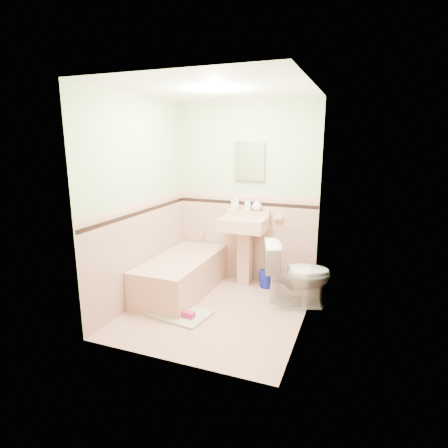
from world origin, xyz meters
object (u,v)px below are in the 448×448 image
(bathtub, at_px, (182,276))
(shoe, at_px, (187,314))
(medicine_cabinet, at_px, (249,161))
(soap_bottle_mid, at_px, (248,204))
(soap_bottle_left, at_px, (236,202))
(soap_bottle_right, at_px, (257,205))
(toilet, at_px, (297,274))
(sink, at_px, (243,252))
(bucket, at_px, (267,279))

(bathtub, bearing_deg, shoe, -58.02)
(medicine_cabinet, distance_m, soap_bottle_mid, 0.58)
(soap_bottle_left, bearing_deg, medicine_cabinet, 9.88)
(bathtub, bearing_deg, soap_bottle_left, 54.43)
(soap_bottle_left, height_order, soap_bottle_mid, soap_bottle_left)
(soap_bottle_right, height_order, shoe, soap_bottle_right)
(toilet, bearing_deg, medicine_cabinet, 36.05)
(bathtub, distance_m, soap_bottle_right, 1.39)
(toilet, relative_size, shoe, 4.86)
(soap_bottle_left, relative_size, soap_bottle_mid, 1.26)
(bathtub, height_order, shoe, bathtub)
(soap_bottle_mid, bearing_deg, toilet, -34.10)
(soap_bottle_left, bearing_deg, toilet, -29.34)
(sink, relative_size, soap_bottle_mid, 5.52)
(bathtub, xyz_separation_m, bucket, (1.01, 0.57, -0.11))
(medicine_cabinet, relative_size, shoe, 2.84)
(soap_bottle_left, relative_size, toilet, 0.27)
(soap_bottle_left, bearing_deg, soap_bottle_mid, 0.00)
(soap_bottle_mid, height_order, toilet, soap_bottle_mid)
(bathtub, height_order, sink, sink)
(soap_bottle_left, xyz_separation_m, soap_bottle_right, (0.30, 0.00, -0.02))
(bathtub, xyz_separation_m, soap_bottle_left, (0.51, 0.71, 0.92))
(soap_bottle_left, distance_m, soap_bottle_right, 0.30)
(bathtub, relative_size, medicine_cabinet, 3.20)
(sink, distance_m, soap_bottle_mid, 0.66)
(sink, relative_size, soap_bottle_right, 5.66)
(soap_bottle_mid, xyz_separation_m, soap_bottle_right, (0.13, 0.00, -0.00))
(sink, xyz_separation_m, soap_bottle_mid, (-0.01, 0.18, 0.64))
(soap_bottle_right, height_order, bucket, soap_bottle_right)
(soap_bottle_mid, bearing_deg, shoe, -100.91)
(bathtub, height_order, soap_bottle_mid, soap_bottle_mid)
(soap_bottle_right, relative_size, shoe, 1.03)
(sink, bearing_deg, shoe, -102.85)
(medicine_cabinet, distance_m, toilet, 1.63)
(medicine_cabinet, height_order, soap_bottle_mid, medicine_cabinet)
(soap_bottle_right, xyz_separation_m, shoe, (-0.40, -1.37, -1.06))
(sink, relative_size, bucket, 4.27)
(bathtub, bearing_deg, bucket, 29.72)
(sink, xyz_separation_m, toilet, (0.80, -0.37, -0.08))
(shoe, bearing_deg, soap_bottle_left, 91.53)
(toilet, bearing_deg, soap_bottle_left, 42.49)
(bathtub, bearing_deg, toilet, 6.31)
(shoe, bearing_deg, toilet, 43.08)
(bathtub, relative_size, sink, 1.55)
(bathtub, xyz_separation_m, shoe, (0.41, -0.66, -0.16))
(soap_bottle_right, bearing_deg, bathtub, -138.57)
(soap_bottle_right, bearing_deg, sink, -124.69)
(bucket, bearing_deg, bathtub, -150.28)
(soap_bottle_mid, bearing_deg, medicine_cabinet, 76.71)
(soap_bottle_right, distance_m, bucket, 1.03)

